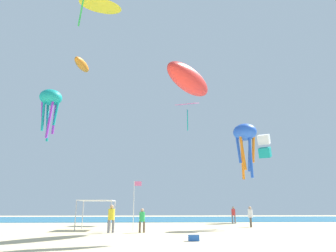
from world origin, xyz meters
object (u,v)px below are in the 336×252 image
Objects in this scene: kite_box_white at (264,146)px; kite_delta_yellow at (101,2)px; person_central at (233,213)px; canopy_tent at (97,202)px; cooler_box at (194,238)px; kite_inflatable_red at (189,80)px; kite_octopus_teal at (51,100)px; kite_octopus_blue at (245,135)px; kite_inflatable_orange at (82,65)px; banner_flag at (135,201)px; person_near_tent at (250,215)px; kite_diamond_pink at (187,105)px; person_leftmost at (142,218)px; person_rightmost at (111,216)px.

kite_box_white is 0.59× the size of kite_delta_yellow.
kite_box_white is (5.52, 3.01, 8.64)m from person_central.
cooler_box is at bearing -53.56° from canopy_tent.
kite_inflatable_red is 1.27× the size of kite_octopus_teal.
cooler_box is 14.43m from kite_octopus_blue.
kite_octopus_blue reaches higher than person_central.
person_central is 30.73m from kite_inflatable_orange.
kite_octopus_teal is at bearing 150.03° from banner_flag.
kite_box_white reaches higher than banner_flag.
cooler_box is 27.73m from kite_box_white.
person_near_tent is 16.88m from kite_diamond_pink.
kite_octopus_teal is at bearing 140.90° from person_leftmost.
kite_octopus_blue is 0.96× the size of kite_octopus_teal.
banner_flag is at bearing -154.32° from person_rightmost.
kite_inflatable_red is at bearing -37.94° from person_near_tent.
canopy_tent is 0.52× the size of kite_octopus_teal.
kite_inflatable_orange reaches higher than kite_box_white.
kite_octopus_blue reaches higher than cooler_box.
canopy_tent is 0.47× the size of kite_delta_yellow.
kite_inflatable_red is (0.84, 6.94, 12.00)m from cooler_box.
person_leftmost is 12.50m from kite_octopus_blue.
canopy_tent reaches higher than cooler_box.
person_leftmost is 2.62m from banner_flag.
person_near_tent is 0.35× the size of kite_octopus_teal.
person_central is 18.04m from kite_inflatable_red.
kite_delta_yellow is 16.12m from kite_diamond_pink.
person_near_tent is 13.64m from cooler_box.
person_central is at bearing 80.97° from kite_inflatable_orange.
kite_diamond_pink is (-4.50, 8.99, 13.56)m from person_near_tent.
canopy_tent is at bearing 18.81° from kite_octopus_blue.
cooler_box is (6.61, -8.96, -1.99)m from canopy_tent.
banner_flag is at bearing 25.60° from kite_octopus_blue.
kite_box_white reaches higher than canopy_tent.
kite_box_white is (12.94, 22.58, 9.56)m from cooler_box.
kite_inflatable_orange reaches higher than kite_octopus_blue.
person_near_tent is 13.52m from kite_inflatable_red.
kite_inflatable_red is at bearing -75.13° from kite_diamond_pink.
kite_octopus_blue is (-1.04, -9.42, 7.12)m from person_central.
kite_delta_yellow reaches higher than person_leftmost.
person_rightmost is 0.51× the size of banner_flag.
kite_diamond_pink reaches higher than cooler_box.
kite_diamond_pink is (5.25, 14.88, 13.66)m from person_leftmost.
kite_box_white is 0.65× the size of kite_octopus_teal.
kite_diamond_pink reaches higher than kite_inflatable_red.
person_leftmost is at bearing -33.82° from kite_octopus_teal.
person_central is 3.26× the size of cooler_box.
person_rightmost is at bearing -122.90° from banner_flag.
kite_delta_yellow is 0.88× the size of kite_inflatable_red.
person_near_tent is at bearing -88.26° from kite_box_white.
kite_inflatable_red is at bearing -14.14° from banner_flag.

